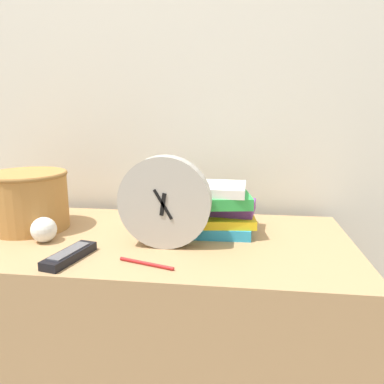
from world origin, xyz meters
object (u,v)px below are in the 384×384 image
Objects in this scene: desk_clock at (165,202)px; tv_remote at (69,255)px; basket at (29,199)px; pen at (146,264)px; book_stack at (215,208)px; crumpled_paper_ball at (44,230)px.

tv_remote is (-0.20, -0.11, -0.11)m from desk_clock.
desk_clock reaches higher than basket.
desk_clock reaches higher than pen.
book_stack is at bearing 37.92° from tv_remote.
crumpled_paper_ball is (0.10, -0.10, -0.06)m from basket.
desk_clock reaches higher than book_stack.
tv_remote is at bearing -142.08° from book_stack.
pen is at bearing -28.26° from basket.
crumpled_paper_ball is 0.33m from pen.
basket is at bearing 167.15° from desk_clock.
basket is 0.15m from crumpled_paper_ball.
crumpled_paper_ball reaches higher than tv_remote.
book_stack is 1.54× the size of tv_remote.
basket is 0.46m from pen.
basket is (-0.54, -0.04, 0.02)m from book_stack.
desk_clock is 0.43m from basket.
tv_remote is 0.16m from crumpled_paper_ball.
desk_clock is at bearing -12.85° from basket.
basket is at bearing 151.74° from pen.
desk_clock is 0.26m from tv_remote.
tv_remote is 2.40× the size of crumpled_paper_ball.
crumpled_paper_ball is at bearing -178.82° from desk_clock.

